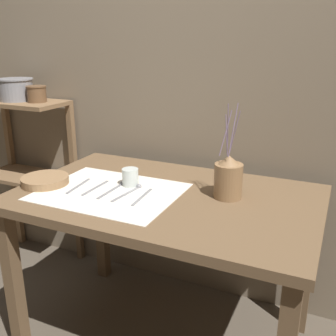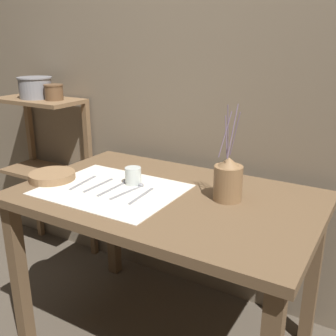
% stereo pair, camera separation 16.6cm
% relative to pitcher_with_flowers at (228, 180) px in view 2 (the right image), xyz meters
% --- Properties ---
extents(stone_wall_back, '(7.00, 0.06, 2.40)m').
position_rel_pitcher_with_flowers_xyz_m(stone_wall_back, '(-0.25, 0.45, 0.34)').
color(stone_wall_back, '#7A6B56').
rests_on(stone_wall_back, ground_plane).
extents(wooden_table, '(1.30, 0.82, 0.78)m').
position_rel_pitcher_with_flowers_xyz_m(wooden_table, '(-0.25, -0.08, -0.18)').
color(wooden_table, brown).
rests_on(wooden_table, ground_plane).
extents(wooden_shelf_unit, '(0.56, 0.29, 1.07)m').
position_rel_pitcher_with_flowers_xyz_m(wooden_shelf_unit, '(-1.37, 0.28, -0.12)').
color(wooden_shelf_unit, brown).
rests_on(wooden_shelf_unit, ground_plane).
extents(linen_cloth, '(0.60, 0.48, 0.00)m').
position_rel_pitcher_with_flowers_xyz_m(linen_cloth, '(-0.49, -0.16, -0.09)').
color(linen_cloth, silver).
rests_on(linen_cloth, wooden_table).
extents(pitcher_with_flowers, '(0.12, 0.12, 0.40)m').
position_rel_pitcher_with_flowers_xyz_m(pitcher_with_flowers, '(0.00, 0.00, 0.00)').
color(pitcher_with_flowers, olive).
rests_on(pitcher_with_flowers, wooden_table).
extents(wooden_bowl, '(0.22, 0.22, 0.04)m').
position_rel_pitcher_with_flowers_xyz_m(wooden_bowl, '(-0.81, -0.20, -0.07)').
color(wooden_bowl, '#8E6B47').
rests_on(wooden_bowl, wooden_table).
extents(glass_tumbler_near, '(0.07, 0.07, 0.08)m').
position_rel_pitcher_with_flowers_xyz_m(glass_tumbler_near, '(-0.44, -0.05, -0.04)').
color(glass_tumbler_near, silver).
rests_on(glass_tumbler_near, wooden_table).
extents(knife_center, '(0.03, 0.20, 0.00)m').
position_rel_pitcher_with_flowers_xyz_m(knife_center, '(-0.65, -0.16, -0.08)').
color(knife_center, gray).
rests_on(knife_center, wooden_table).
extents(fork_outer, '(0.01, 0.20, 0.00)m').
position_rel_pitcher_with_flowers_xyz_m(fork_outer, '(-0.57, -0.15, -0.08)').
color(fork_outer, gray).
rests_on(fork_outer, wooden_table).
extents(spoon_inner, '(0.02, 0.21, 0.02)m').
position_rel_pitcher_with_flowers_xyz_m(spoon_inner, '(-0.48, -0.10, -0.08)').
color(spoon_inner, gray).
rests_on(spoon_inner, wooden_table).
extents(spoon_outer, '(0.04, 0.21, 0.02)m').
position_rel_pitcher_with_flowers_xyz_m(spoon_outer, '(-0.40, -0.10, -0.08)').
color(spoon_outer, gray).
rests_on(spoon_outer, wooden_table).
extents(fork_inner, '(0.03, 0.20, 0.00)m').
position_rel_pitcher_with_flowers_xyz_m(fork_inner, '(-0.33, -0.16, -0.08)').
color(fork_inner, gray).
rests_on(fork_inner, wooden_table).
extents(metal_pot_large, '(0.21, 0.21, 0.13)m').
position_rel_pitcher_with_flowers_xyz_m(metal_pot_large, '(-1.38, 0.25, 0.27)').
color(metal_pot_large, gray).
rests_on(metal_pot_large, wooden_shelf_unit).
extents(metal_pot_small, '(0.11, 0.11, 0.09)m').
position_rel_pitcher_with_flowers_xyz_m(metal_pot_small, '(-1.23, 0.25, 0.25)').
color(metal_pot_small, brown).
rests_on(metal_pot_small, wooden_shelf_unit).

